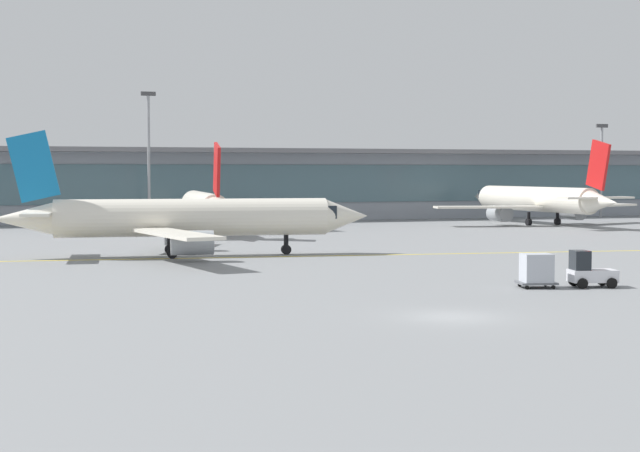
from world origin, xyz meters
TOP-DOWN VIEW (x-y plane):
  - ground_plane at (0.00, 0.00)m, footprint 400.00×400.00m
  - taxiway_centreline_stripe at (-5.08, 33.85)m, footprint 109.32×12.93m
  - terminal_concourse at (0.00, 90.46)m, footprint 179.75×11.00m
  - gate_airplane_1 at (1.63, 65.02)m, footprint 26.40×28.49m
  - gate_airplane_2 at (43.99, 68.19)m, footprint 28.57×30.77m
  - taxiing_regional_jet at (-5.45, 35.90)m, footprint 29.28×27.05m
  - baggage_tug at (12.44, 8.14)m, footprint 2.84×2.07m
  - cargo_dolly_lead at (9.45, 8.79)m, footprint 2.39×2.01m
  - apron_light_mast_1 at (-1.76, 82.12)m, footprint 1.80×0.36m
  - apron_light_mast_2 at (62.09, 81.63)m, footprint 1.80×0.36m

SIDE VIEW (x-z plane):
  - ground_plane at x=0.00m, z-range 0.00..0.00m
  - taxiway_centreline_stripe at x=-5.08m, z-range 0.00..0.01m
  - baggage_tug at x=12.44m, z-range -0.16..1.94m
  - cargo_dolly_lead at x=9.45m, z-range 0.08..2.02m
  - gate_airplane_1 at x=1.63m, z-range -1.89..7.54m
  - taxiing_regional_jet at x=-5.45m, z-range -1.94..7.75m
  - gate_airplane_2 at x=43.99m, z-range -2.04..8.15m
  - terminal_concourse at x=0.00m, z-range 0.12..9.72m
  - apron_light_mast_2 at x=62.09m, z-range 0.68..13.95m
  - apron_light_mast_1 at x=-1.76m, z-range 0.70..17.01m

